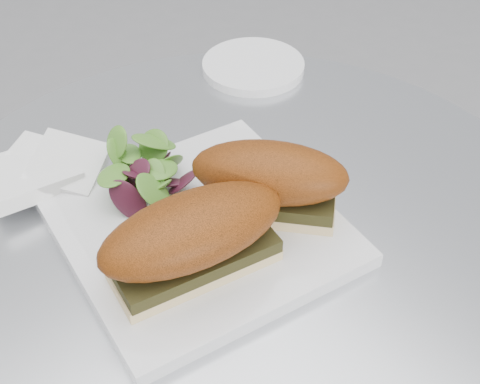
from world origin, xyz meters
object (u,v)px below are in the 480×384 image
object	(u,v)px
plate	(199,229)
sandwich_left	(193,237)
sandwich_right	(269,180)
saucer	(253,66)

from	to	relation	value
plate	sandwich_left	xyz separation A→B (m)	(-0.04, -0.05, 0.05)
sandwich_right	saucer	world-z (taller)	sandwich_right
sandwich_right	sandwich_left	bearing A→B (deg)	-123.23
sandwich_left	sandwich_right	bearing A→B (deg)	18.12
plate	sandwich_right	xyz separation A→B (m)	(0.07, -0.03, 0.05)
plate	saucer	world-z (taller)	plate
sandwich_right	saucer	bearing A→B (deg)	100.99
plate	saucer	size ratio (longest dim) A/B	1.86
sandwich_left	saucer	size ratio (longest dim) A/B	1.36
sandwich_right	saucer	distance (m)	0.30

